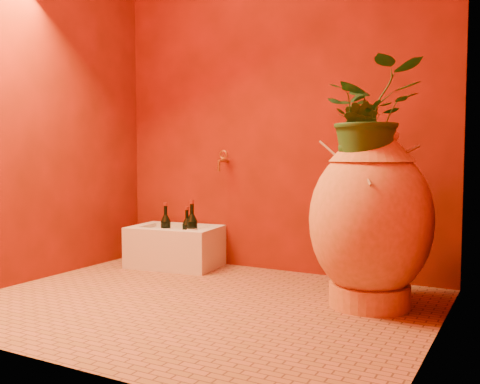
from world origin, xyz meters
The scene contains 12 objects.
floor centered at (0.00, 0.00, 0.00)m, with size 2.50×2.50×0.00m, color #975131.
wall_back centered at (0.00, 1.00, 1.25)m, with size 2.50×0.02×2.50m, color #561504.
wall_left centered at (-1.25, 0.00, 1.25)m, with size 0.02×2.00×2.50m, color #561504.
wall_right centered at (1.25, 0.00, 1.25)m, with size 0.02×2.00×2.50m, color #561504.
amphora centered at (0.85, 0.40, 0.47)m, with size 0.71×0.71×0.95m.
stone_basin centered at (-0.69, 0.75, 0.14)m, with size 0.69×0.51×0.30m.
wine_bottle_a centered at (-0.51, 0.71, 0.29)m, with size 0.08×0.08×0.34m.
wine_bottle_b centered at (-0.55, 0.70, 0.27)m, with size 0.07×0.07×0.29m.
wine_bottle_c centered at (-0.73, 0.69, 0.28)m, with size 0.08×0.08×0.31m.
wall_tap centered at (-0.39, 0.92, 0.79)m, with size 0.07×0.14×0.15m.
plant_main centered at (0.84, 0.38, 1.04)m, with size 0.51×0.44×0.57m, color #1C4A1A.
plant_side centered at (0.80, 0.32, 0.90)m, with size 0.22×0.18×0.40m, color #1C4A1A.
Camera 1 is at (1.61, -2.46, 0.83)m, focal length 40.00 mm.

